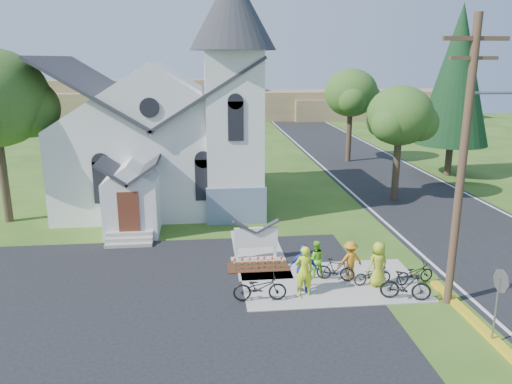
{
  "coord_description": "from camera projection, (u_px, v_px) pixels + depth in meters",
  "views": [
    {
      "loc": [
        -3.38,
        -17.14,
        8.59
      ],
      "look_at": [
        -1.0,
        5.0,
        2.61
      ],
      "focal_mm": 35.0,
      "sensor_mm": 36.0,
      "label": 1
    }
  ],
  "objects": [
    {
      "name": "utility_pole",
      "position": [
        465.0,
        156.0,
        16.74
      ],
      "size": [
        3.45,
        0.28,
        10.0
      ],
      "color": "#473223",
      "rests_on": "ground"
    },
    {
      "name": "ground",
      "position": [
        296.0,
        291.0,
        19.03
      ],
      "size": [
        120.0,
        120.0,
        0.0
      ],
      "primitive_type": "plane",
      "color": "#2E5317",
      "rests_on": "ground"
    },
    {
      "name": "bike_2",
      "position": [
        372.0,
        275.0,
        19.36
      ],
      "size": [
        1.56,
        0.67,
        0.79
      ],
      "primitive_type": "imported",
      "rotation": [
        0.0,
        0.0,
        1.67
      ],
      "color": "black",
      "rests_on": "sidewalk"
    },
    {
      "name": "flower_bed",
      "position": [
        258.0,
        267.0,
        21.11
      ],
      "size": [
        2.6,
        1.1,
        0.07
      ],
      "primitive_type": "cube",
      "color": "#39200F",
      "rests_on": "ground"
    },
    {
      "name": "bike_1",
      "position": [
        336.0,
        270.0,
        19.73
      ],
      "size": [
        1.57,
        0.9,
        0.91
      ],
      "primitive_type": "imported",
      "rotation": [
        0.0,
        0.0,
        1.23
      ],
      "color": "black",
      "rests_on": "sidewalk"
    },
    {
      "name": "tree_road_near",
      "position": [
        400.0,
        116.0,
        30.08
      ],
      "size": [
        4.0,
        4.0,
        7.05
      ],
      "color": "#3B2D20",
      "rests_on": "ground"
    },
    {
      "name": "cyclist_3",
      "position": [
        350.0,
        260.0,
        19.8
      ],
      "size": [
        1.09,
        0.72,
        1.58
      ],
      "primitive_type": "imported",
      "rotation": [
        0.0,
        0.0,
        3.28
      ],
      "color": "#C87516",
      "rests_on": "sidewalk"
    },
    {
      "name": "cyclist_4",
      "position": [
        378.0,
        264.0,
        19.18
      ],
      "size": [
        1.0,
        0.82,
        1.78
      ],
      "primitive_type": "imported",
      "rotation": [
        0.0,
        0.0,
        3.47
      ],
      "color": "#A6B522",
      "rests_on": "sidewalk"
    },
    {
      "name": "stop_sign",
      "position": [
        499.0,
        291.0,
        15.1
      ],
      "size": [
        0.11,
        0.76,
        2.48
      ],
      "color": "gray",
      "rests_on": "ground"
    },
    {
      "name": "cyclist_0",
      "position": [
        304.0,
        271.0,
        18.37
      ],
      "size": [
        0.73,
        0.51,
        1.93
      ],
      "primitive_type": "imported",
      "rotation": [
        0.0,
        0.0,
        3.21
      ],
      "color": "#CBEA1B",
      "rests_on": "sidewalk"
    },
    {
      "name": "sidewalk",
      "position": [
        331.0,
        283.0,
        19.66
      ],
      "size": [
        7.0,
        4.0,
        0.05
      ],
      "primitive_type": "cube",
      "color": "gray",
      "rests_on": "ground"
    },
    {
      "name": "church_sign",
      "position": [
        256.0,
        238.0,
        21.71
      ],
      "size": [
        2.2,
        0.4,
        1.7
      ],
      "color": "gray",
      "rests_on": "ground"
    },
    {
      "name": "road",
      "position": [
        399.0,
        187.0,
        34.46
      ],
      "size": [
        8.0,
        90.0,
        0.02
      ],
      "primitive_type": "cube",
      "color": "black",
      "rests_on": "ground"
    },
    {
      "name": "cyclist_2",
      "position": [
        304.0,
        269.0,
        18.64
      ],
      "size": [
        1.19,
        0.86,
        1.87
      ],
      "primitive_type": "imported",
      "rotation": [
        0.0,
        0.0,
        2.73
      ],
      "color": "blue",
      "rests_on": "sidewalk"
    },
    {
      "name": "tree_road_mid",
      "position": [
        351.0,
        93.0,
        41.51
      ],
      "size": [
        4.4,
        4.4,
        7.8
      ],
      "color": "#3B2D20",
      "rests_on": "ground"
    },
    {
      "name": "church",
      "position": [
        166.0,
        118.0,
        29.09
      ],
      "size": [
        12.35,
        12.0,
        13.0
      ],
      "color": "white",
      "rests_on": "ground"
    },
    {
      "name": "cyclist_1",
      "position": [
        316.0,
        259.0,
        19.97
      ],
      "size": [
        0.78,
        0.62,
        1.54
      ],
      "primitive_type": "imported",
      "rotation": [
        0.0,
        0.0,
        3.09
      ],
      "color": "#77DB29",
      "rests_on": "sidewalk"
    },
    {
      "name": "conifer",
      "position": [
        457.0,
        76.0,
        35.95
      ],
      "size": [
        5.2,
        5.2,
        12.4
      ],
      "color": "#3B2D20",
      "rests_on": "ground"
    },
    {
      "name": "bike_4",
      "position": [
        415.0,
        273.0,
        19.45
      ],
      "size": [
        1.73,
        0.91,
        0.87
      ],
      "primitive_type": "imported",
      "rotation": [
        0.0,
        0.0,
        1.78
      ],
      "color": "black",
      "rests_on": "sidewalk"
    },
    {
      "name": "bike_3",
      "position": [
        406.0,
        286.0,
        18.12
      ],
      "size": [
        1.9,
        1.0,
        1.1
      ],
      "primitive_type": "imported",
      "rotation": [
        0.0,
        0.0,
        1.29
      ],
      "color": "black",
      "rests_on": "sidewalk"
    },
    {
      "name": "bike_0",
      "position": [
        260.0,
        287.0,
        18.06
      ],
      "size": [
        1.97,
        0.76,
        1.02
      ],
      "primitive_type": "imported",
      "rotation": [
        0.0,
        0.0,
        1.53
      ],
      "color": "black",
      "rests_on": "sidewalk"
    },
    {
      "name": "parking_lot",
      "position": [
        98.0,
        328.0,
        16.39
      ],
      "size": [
        20.0,
        16.0,
        0.02
      ],
      "primitive_type": "cube",
      "color": "black",
      "rests_on": "ground"
    },
    {
      "name": "distant_hills",
      "position": [
        248.0,
        104.0,
        72.91
      ],
      "size": [
        61.0,
        10.0,
        5.6
      ],
      "color": "olive",
      "rests_on": "ground"
    }
  ]
}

